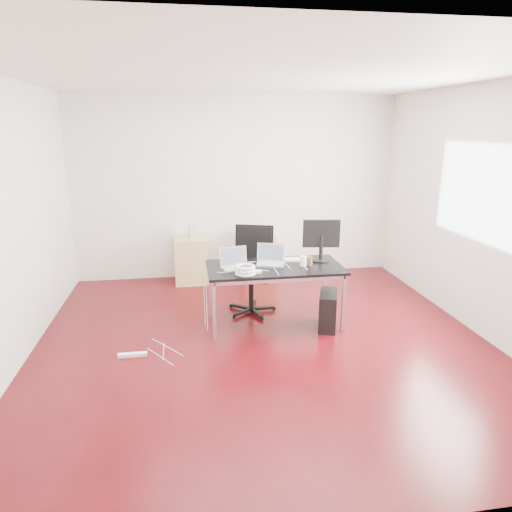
{
  "coord_description": "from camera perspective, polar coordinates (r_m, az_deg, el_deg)",
  "views": [
    {
      "loc": [
        -0.8,
        -4.57,
        2.33
      ],
      "look_at": [
        0.0,
        0.55,
        0.85
      ],
      "focal_mm": 32.0,
      "sensor_mm": 36.0,
      "label": 1
    }
  ],
  "objects": [
    {
      "name": "power_strip",
      "position": [
        5.06,
        -15.19,
        -11.83
      ],
      "size": [
        0.3,
        0.06,
        0.04
      ],
      "primitive_type": "cube",
      "rotation": [
        0.0,
        0.0,
        0.0
      ],
      "color": "white",
      "rests_on": "ground"
    },
    {
      "name": "filing_cabinet_right",
      "position": [
        7.17,
        0.29,
        -0.11
      ],
      "size": [
        0.5,
        0.5,
        0.7
      ],
      "primitive_type": "cube",
      "color": "tan",
      "rests_on": "ground"
    },
    {
      "name": "filing_cabinet_left",
      "position": [
        7.08,
        -8.07,
        -0.47
      ],
      "size": [
        0.5,
        0.5,
        0.7
      ],
      "primitive_type": "cube",
      "color": "tan",
      "rests_on": "ground"
    },
    {
      "name": "wastebasket",
      "position": [
        7.12,
        0.22,
        -1.97
      ],
      "size": [
        0.31,
        0.31,
        0.28
      ],
      "primitive_type": "cylinder",
      "rotation": [
        0.0,
        0.0,
        -0.37
      ],
      "color": "black",
      "rests_on": "ground"
    },
    {
      "name": "power_adapter",
      "position": [
        5.16,
        0.26,
        -1.96
      ],
      "size": [
        0.08,
        0.08,
        0.03
      ],
      "primitive_type": "cube",
      "rotation": [
        0.0,
        0.0,
        0.23
      ],
      "color": "white",
      "rests_on": "desk"
    },
    {
      "name": "laptop_left",
      "position": [
        5.33,
        -2.61,
        -0.91
      ],
      "size": [
        0.37,
        0.31,
        0.23
      ],
      "rotation": [
        0.0,
        0.0,
        0.2
      ],
      "color": "silver",
      "rests_on": "desk"
    },
    {
      "name": "cup_brown",
      "position": [
        5.48,
        6.65,
        -0.6
      ],
      "size": [
        0.08,
        0.08,
        0.1
      ],
      "primitive_type": "cylinder",
      "rotation": [
        0.0,
        0.0,
        -0.08
      ],
      "color": "brown",
      "rests_on": "desk"
    },
    {
      "name": "room_shell",
      "position": [
        4.74,
        1.47,
        4.66
      ],
      "size": [
        5.0,
        5.0,
        5.0
      ],
      "color": "#3D070B",
      "rests_on": "ground"
    },
    {
      "name": "desk",
      "position": [
        5.43,
        2.34,
        -1.81
      ],
      "size": [
        1.6,
        0.8,
        0.73
      ],
      "color": "black",
      "rests_on": "ground"
    },
    {
      "name": "navy_garment",
      "position": [
        7.03,
        -0.19,
        2.91
      ],
      "size": [
        0.34,
        0.29,
        0.09
      ],
      "primitive_type": "cube",
      "rotation": [
        0.0,
        0.0,
        -0.18
      ],
      "color": "black",
      "rests_on": "filing_cabinet_right"
    },
    {
      "name": "speaker",
      "position": [
        6.96,
        -8.05,
        2.98
      ],
      "size": [
        0.11,
        0.1,
        0.18
      ],
      "primitive_type": "cube",
      "rotation": [
        0.0,
        0.0,
        0.26
      ],
      "color": "#9E9E9E",
      "rests_on": "filing_cabinet_left"
    },
    {
      "name": "cable_coil",
      "position": [
        5.08,
        -1.35,
        -1.78
      ],
      "size": [
        0.24,
        0.24,
        0.11
      ],
      "rotation": [
        0.0,
        0.0,
        -0.41
      ],
      "color": "white",
      "rests_on": "desk"
    },
    {
      "name": "monitor",
      "position": [
        5.62,
        8.15,
        2.24
      ],
      "size": [
        0.45,
        0.26,
        0.51
      ],
      "rotation": [
        0.0,
        0.0,
        -0.16
      ],
      "color": "black",
      "rests_on": "desk"
    },
    {
      "name": "keyboard",
      "position": [
        5.64,
        3.5,
        -0.46
      ],
      "size": [
        0.45,
        0.17,
        0.02
      ],
      "primitive_type": "cube",
      "rotation": [
        0.0,
        0.0,
        -0.06
      ],
      "color": "white",
      "rests_on": "desk"
    },
    {
      "name": "laptop_right",
      "position": [
        5.48,
        1.82,
        -0.43
      ],
      "size": [
        0.39,
        0.33,
        0.23
      ],
      "rotation": [
        0.0,
        0.0,
        -0.27
      ],
      "color": "silver",
      "rests_on": "desk"
    },
    {
      "name": "pc_tower",
      "position": [
        5.53,
        8.97,
        -6.69
      ],
      "size": [
        0.34,
        0.49,
        0.44
      ],
      "primitive_type": "cube",
      "rotation": [
        0.0,
        0.0,
        -0.33
      ],
      "color": "black",
      "rests_on": "ground"
    },
    {
      "name": "cup_white",
      "position": [
        5.42,
        5.89,
        -0.64
      ],
      "size": [
        0.09,
        0.09,
        0.12
      ],
      "primitive_type": "cylinder",
      "rotation": [
        0.0,
        0.0,
        -0.07
      ],
      "color": "white",
      "rests_on": "desk"
    },
    {
      "name": "office_chair",
      "position": [
        5.86,
        -0.48,
        -1.18
      ],
      "size": [
        0.6,
        0.62,
        1.08
      ],
      "rotation": [
        0.0,
        0.0,
        -0.31
      ],
      "color": "black",
      "rests_on": "ground"
    }
  ]
}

